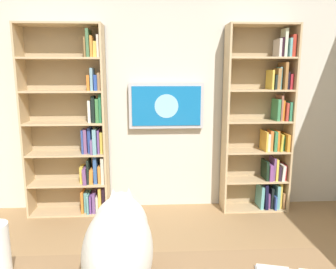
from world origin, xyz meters
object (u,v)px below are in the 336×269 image
object	(u,v)px
bookshelf_right	(76,130)
wall_mounted_tv	(166,106)
cat	(119,243)
bookshelf_left	(264,126)

from	to	relation	value
bookshelf_right	wall_mounted_tv	size ratio (longest dim) A/B	2.47
bookshelf_right	wall_mounted_tv	bearing A→B (deg)	-175.29
wall_mounted_tv	cat	size ratio (longest dim) A/B	1.42
wall_mounted_tv	cat	bearing A→B (deg)	82.80
bookshelf_left	wall_mounted_tv	xyz separation A→B (m)	(1.12, -0.09, 0.23)
wall_mounted_tv	bookshelf_left	bearing A→B (deg)	175.59
bookshelf_right	cat	xyz separation A→B (m)	(-0.70, 2.35, -0.04)
cat	wall_mounted_tv	bearing A→B (deg)	-97.20
bookshelf_left	cat	world-z (taller)	bookshelf_left
bookshelf_left	bookshelf_right	bearing A→B (deg)	-0.09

